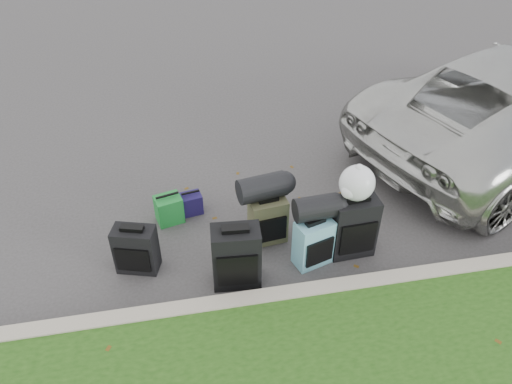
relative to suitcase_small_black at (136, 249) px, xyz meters
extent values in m
plane|color=#383535|center=(1.51, 0.22, -0.28)|extent=(120.00, 120.00, 0.00)
cube|color=#9E937F|center=(1.51, -0.78, -0.21)|extent=(120.00, 0.18, 0.15)
cube|color=black|center=(0.00, 0.00, 0.00)|extent=(0.50, 0.37, 0.56)
cube|color=black|center=(1.05, -0.40, 0.08)|extent=(0.53, 0.34, 0.73)
cube|color=#3E3E27|center=(1.51, 0.20, 0.01)|extent=(0.45, 0.31, 0.58)
cube|color=teal|center=(1.93, -0.27, 0.01)|extent=(0.46, 0.35, 0.58)
cube|color=black|center=(2.41, -0.18, 0.09)|extent=(0.51, 0.32, 0.75)
cube|color=#1C7E2F|center=(0.38, 0.75, -0.11)|extent=(0.37, 0.32, 0.35)
cube|color=#1E164D|center=(0.67, 0.87, -0.15)|extent=(0.29, 0.24, 0.27)
cylinder|color=black|center=(1.45, 0.26, 0.45)|extent=(0.58, 0.38, 0.29)
cylinder|color=black|center=(1.96, -0.18, 0.43)|extent=(0.50, 0.30, 0.27)
sphere|color=white|center=(2.40, -0.12, 0.66)|extent=(0.39, 0.39, 0.39)
camera|label=1|loc=(0.56, -4.10, 3.81)|focal=35.00mm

